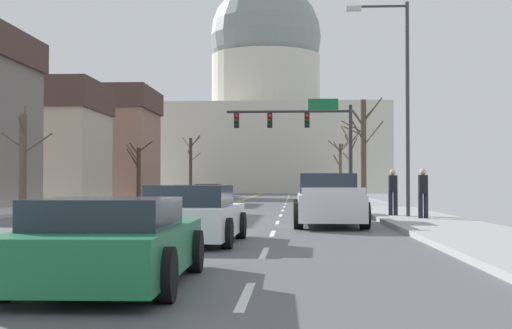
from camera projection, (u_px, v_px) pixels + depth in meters
The scene contains 23 objects.
ground at pixel (190, 217), 27.53m from camera, with size 20.00×180.00×0.20m.
signal_gantry at pixel (305, 128), 44.25m from camera, with size 7.91×0.41×6.50m.
street_lamp_right at pixel (399, 89), 25.66m from camera, with size 2.30×0.24×7.83m.
capitol_building at pixel (266, 113), 99.73m from camera, with size 32.59×23.95×32.27m.
sedan_near_00 at pixel (317, 196), 41.01m from camera, with size 2.02×4.33×1.21m.
sedan_near_01 at pixel (320, 198), 35.29m from camera, with size 2.06×4.30×1.27m.
sedan_near_02 at pixel (327, 203), 28.22m from camera, with size 2.01×4.45×1.14m.
pickup_truck_near_03 at pixel (328, 202), 22.41m from camera, with size 2.23×5.58×1.66m.
sedan_near_04 at pixel (192, 216), 15.86m from camera, with size 2.22×4.38×1.31m.
sedan_near_05 at pixel (111, 243), 9.35m from camera, with size 2.17×4.45×1.16m.
sedan_oncoming_00 at pixel (208, 194), 48.97m from camera, with size 2.07×4.31×1.26m.
sedan_oncoming_01 at pixel (184, 192), 60.27m from camera, with size 2.12×4.41×1.17m.
flank_building_01 at pixel (97, 162), 77.26m from camera, with size 12.68×6.50×7.16m.
flank_building_02 at pixel (38, 141), 53.17m from camera, with size 9.66×8.43×8.92m.
flank_building_03 at pixel (86, 142), 68.16m from camera, with size 13.35×9.79×10.38m.
bare_tree_00 at pixel (340, 167), 58.49m from camera, with size 1.90×2.21×4.74m.
bare_tree_01 at pixel (138, 170), 57.44m from camera, with size 2.29×1.09×4.60m.
bare_tree_02 at pixel (364, 148), 40.45m from camera, with size 2.30×2.00×6.07m.
bare_tree_03 at pixel (191, 164), 81.80m from camera, with size 2.19×1.77×6.84m.
bare_tree_04 at pixel (350, 162), 48.51m from camera, with size 1.29×2.07×5.22m.
bare_tree_05 at pixel (23, 160), 31.29m from camera, with size 2.29×1.57×4.73m.
pedestrian_00 at pixel (393, 190), 26.31m from camera, with size 0.35×0.34×1.72m.
pedestrian_01 at pixel (423, 191), 24.24m from camera, with size 0.35×0.34×1.71m.
Camera 1 is at (4.09, -27.39, 1.37)m, focal length 49.45 mm.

